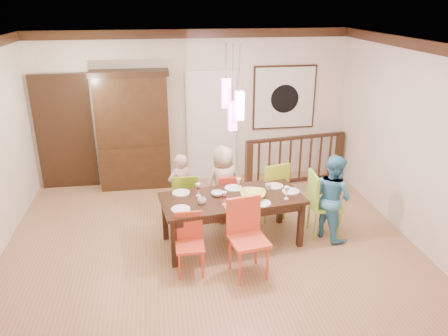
{
  "coord_description": "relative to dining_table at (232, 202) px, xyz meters",
  "views": [
    {
      "loc": [
        -0.67,
        -5.71,
        3.44
      ],
      "look_at": [
        0.25,
        0.19,
        1.09
      ],
      "focal_mm": 35.0,
      "sensor_mm": 36.0,
      "label": 1
    }
  ],
  "objects": [
    {
      "name": "floor",
      "position": [
        -0.32,
        0.1,
        -0.66
      ],
      "size": [
        6.0,
        6.0,
        0.0
      ],
      "primitive_type": "plane",
      "color": "#967148",
      "rests_on": "ground"
    },
    {
      "name": "ceiling",
      "position": [
        -0.32,
        0.1,
        2.24
      ],
      "size": [
        6.0,
        6.0,
        0.0
      ],
      "primitive_type": "plane",
      "rotation": [
        3.14,
        0.0,
        0.0
      ],
      "color": "white",
      "rests_on": "wall_back"
    },
    {
      "name": "wall_back",
      "position": [
        -0.32,
        2.6,
        0.79
      ],
      "size": [
        6.0,
        0.0,
        6.0
      ],
      "primitive_type": "plane",
      "rotation": [
        1.57,
        0.0,
        0.0
      ],
      "color": "beige",
      "rests_on": "floor"
    },
    {
      "name": "wall_right",
      "position": [
        2.68,
        0.1,
        0.79
      ],
      "size": [
        0.0,
        5.0,
        5.0
      ],
      "primitive_type": "plane",
      "rotation": [
        1.57,
        0.0,
        -1.57
      ],
      "color": "beige",
      "rests_on": "floor"
    },
    {
      "name": "crown_molding",
      "position": [
        -0.32,
        0.1,
        2.16
      ],
      "size": [
        6.0,
        5.0,
        0.16
      ],
      "primitive_type": null,
      "color": "black",
      "rests_on": "wall_back"
    },
    {
      "name": "panel_door",
      "position": [
        -2.72,
        2.55,
        0.39
      ],
      "size": [
        1.04,
        0.07,
        2.24
      ],
      "primitive_type": "cube",
      "color": "black",
      "rests_on": "wall_back"
    },
    {
      "name": "white_doorway",
      "position": [
        0.03,
        2.56,
        0.39
      ],
      "size": [
        0.97,
        0.05,
        2.22
      ],
      "primitive_type": "cube",
      "color": "silver",
      "rests_on": "wall_back"
    },
    {
      "name": "painting",
      "position": [
        1.48,
        2.56,
        0.94
      ],
      "size": [
        1.25,
        0.06,
        1.25
      ],
      "color": "black",
      "rests_on": "wall_back"
    },
    {
      "name": "pendant_cluster",
      "position": [
        0.0,
        -0.0,
        1.44
      ],
      "size": [
        0.27,
        0.21,
        1.14
      ],
      "color": "#FF4CBE",
      "rests_on": "ceiling"
    },
    {
      "name": "dining_table",
      "position": [
        0.0,
        0.0,
        0.0
      ],
      "size": [
        2.13,
        1.18,
        0.75
      ],
      "rotation": [
        0.0,
        0.0,
        0.13
      ],
      "color": "black",
      "rests_on": "floor"
    },
    {
      "name": "chair_far_left",
      "position": [
        -0.63,
        0.75,
        -0.17
      ],
      "size": [
        0.41,
        0.41,
        0.87
      ],
      "rotation": [
        0.0,
        0.0,
        3.1
      ],
      "color": "olive",
      "rests_on": "floor"
    },
    {
      "name": "chair_far_mid",
      "position": [
        0.06,
        0.73,
        -0.19
      ],
      "size": [
        0.39,
        0.39,
        0.82
      ],
      "rotation": [
        0.0,
        0.0,
        3.19
      ],
      "color": "red",
      "rests_on": "floor"
    },
    {
      "name": "chair_far_right",
      "position": [
        0.76,
        0.73,
        -0.1
      ],
      "size": [
        0.55,
        0.55,
        0.99
      ],
      "rotation": [
        0.0,
        0.0,
        3.4
      ],
      "color": "#8C9F22",
      "rests_on": "floor"
    },
    {
      "name": "chair_near_left",
      "position": [
        -0.67,
        -0.67,
        -0.19
      ],
      "size": [
        0.38,
        0.38,
        0.82
      ],
      "rotation": [
        0.0,
        0.0,
        -0.01
      ],
      "color": "#C73F25",
      "rests_on": "floor"
    },
    {
      "name": "chair_near_mid",
      "position": [
        0.08,
        -0.83,
        -0.07
      ],
      "size": [
        0.54,
        0.54,
        1.04
      ],
      "rotation": [
        0.0,
        0.0,
        0.16
      ],
      "color": "#D84A2B",
      "rests_on": "floor"
    },
    {
      "name": "chair_end_right",
      "position": [
        1.44,
        0.03,
        -0.08
      ],
      "size": [
        0.49,
        0.49,
        1.02
      ],
      "rotation": [
        0.0,
        0.0,
        1.51
      ],
      "color": "#89C039",
      "rests_on": "floor"
    },
    {
      "name": "china_hutch",
      "position": [
        -1.46,
        2.39,
        0.46
      ],
      "size": [
        1.41,
        0.46,
        2.23
      ],
      "color": "black",
      "rests_on": "floor"
    },
    {
      "name": "balustrade",
      "position": [
        1.61,
        2.05,
        -0.16
      ],
      "size": [
        2.06,
        0.36,
        0.96
      ],
      "rotation": [
        0.0,
        0.0,
        0.14
      ],
      "color": "black",
      "rests_on": "floor"
    },
    {
      "name": "person_far_left",
      "position": [
        -0.69,
        0.81,
        -0.09
      ],
      "size": [
        0.49,
        0.41,
        1.15
      ],
      "primitive_type": "imported",
      "rotation": [
        0.0,
        0.0,
        3.53
      ],
      "color": "#DCA7B1",
      "rests_on": "floor"
    },
    {
      "name": "person_far_mid",
      "position": [
        -0.01,
        0.79,
        -0.03
      ],
      "size": [
        0.71,
        0.58,
        1.26
      ],
      "primitive_type": "imported",
      "rotation": [
        0.0,
        0.0,
        3.47
      ],
      "color": "#C1AE92",
      "rests_on": "floor"
    },
    {
      "name": "person_end_right",
      "position": [
        1.52,
        -0.04,
        -0.0
      ],
      "size": [
        0.72,
        0.79,
        1.32
      ],
      "primitive_type": "imported",
      "rotation": [
        0.0,
        0.0,
        1.99
      ],
      "color": "teal",
      "rests_on": "floor"
    },
    {
      "name": "serving_bowl",
      "position": [
        0.3,
        -0.06,
        0.13
      ],
      "size": [
        0.45,
        0.45,
        0.09
      ],
      "primitive_type": "imported",
      "rotation": [
        0.0,
        0.0,
        -0.28
      ],
      "color": "gold",
      "rests_on": "dining_table"
    },
    {
      "name": "small_bowl",
      "position": [
        -0.2,
        0.08,
        0.12
      ],
      "size": [
        0.23,
        0.23,
        0.06
      ],
      "primitive_type": "imported",
      "rotation": [
        0.0,
        0.0,
        0.29
      ],
      "color": "white",
      "rests_on": "dining_table"
    },
    {
      "name": "cup_left",
      "position": [
        -0.45,
        -0.15,
        0.13
      ],
      "size": [
        0.14,
        0.14,
        0.09
      ],
      "primitive_type": "imported",
      "rotation": [
        0.0,
        0.0,
        0.22
      ],
      "color": "silver",
      "rests_on": "dining_table"
    },
    {
      "name": "cup_right",
      "position": [
        0.58,
        0.19,
        0.13
      ],
      "size": [
        0.12,
        0.12,
        0.09
      ],
      "primitive_type": "imported",
      "rotation": [
        0.0,
        0.0,
        -0.38
      ],
      "color": "silver",
      "rests_on": "dining_table"
    },
    {
      "name": "plate_far_left",
      "position": [
        -0.72,
        0.24,
        0.09
      ],
      "size": [
        0.26,
        0.26,
        0.01
      ],
      "primitive_type": "cylinder",
      "color": "white",
      "rests_on": "dining_table"
    },
    {
      "name": "plate_far_mid",
      "position": [
        0.07,
        0.29,
        0.09
      ],
      "size": [
        0.26,
        0.26,
        0.01
      ],
      "primitive_type": "cylinder",
      "color": "white",
      "rests_on": "dining_table"
    },
    {
      "name": "plate_far_right",
      "position": [
        0.71,
        0.27,
        0.09
      ],
      "size": [
        0.26,
        0.26,
        0.01
      ],
      "primitive_type": "cylinder",
      "color": "white",
      "rests_on": "dining_table"
    },
    {
      "name": "plate_near_left",
      "position": [
        -0.76,
        -0.29,
        0.09
      ],
      "size": [
        0.26,
        0.26,
        0.01
      ],
      "primitive_type": "cylinder",
      "color": "white",
      "rests_on": "dining_table"
    },
    {
      "name": "plate_near_mid",
      "position": [
        0.37,
        -0.28,
        0.09
      ],
      "size": [
        0.26,
        0.26,
        0.01
      ],
      "primitive_type": "cylinder",
      "color": "white",
      "rests_on": "dining_table"
    },
    {
      "name": "plate_end_right",
      "position": [
        0.89,
        0.05,
        0.09
      ],
      "size": [
        0.26,
        0.26,
        0.01
      ],
      "primitive_type": "cylinder",
      "color": "white",
      "rests_on": "dining_table"
    },
    {
      "name": "wine_glass_a",
      "position": [
        -0.47,
        0.12,
        0.18
      ],
      "size": [
        0.08,
        0.08,
        0.19
      ],
      "primitive_type": null,
      "color": "#590C19",
      "rests_on": "dining_table"
    },
    {
      "name": "wine_glass_b",
      "position": [
        0.14,
        0.21,
        0.18
      ],
      "size": [
        0.08,
        0.08,
        0.19
      ],
      "primitive_type": null,
      "color": "silver",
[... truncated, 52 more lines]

